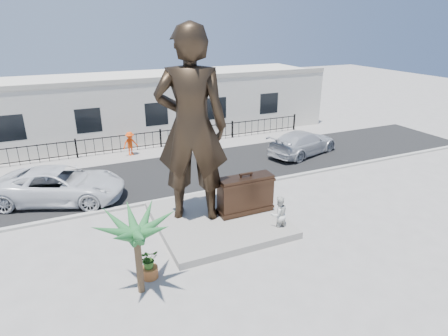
% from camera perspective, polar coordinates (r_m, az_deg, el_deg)
% --- Properties ---
extents(ground, '(100.00, 100.00, 0.00)m').
position_cam_1_polar(ground, '(15.53, 3.06, -10.41)').
color(ground, '#9E9991').
rests_on(ground, ground).
extents(street, '(40.00, 7.00, 0.01)m').
position_cam_1_polar(street, '(22.19, -6.32, -0.35)').
color(street, black).
rests_on(street, ground).
extents(curb, '(40.00, 0.25, 0.12)m').
position_cam_1_polar(curb, '(19.13, -3.06, -3.75)').
color(curb, '#A5A399').
rests_on(curb, ground).
extents(far_sidewalk, '(40.00, 2.50, 0.02)m').
position_cam_1_polar(far_sidewalk, '(25.81, -9.09, 2.67)').
color(far_sidewalk, '#9E9991').
rests_on(far_sidewalk, ground).
extents(plinth, '(5.20, 5.20, 0.30)m').
position_cam_1_polar(plinth, '(16.44, -0.89, -7.84)').
color(plinth, gray).
rests_on(plinth, ground).
extents(fence, '(22.00, 0.10, 1.20)m').
position_cam_1_polar(fence, '(26.37, -9.63, 4.39)').
color(fence, black).
rests_on(fence, ground).
extents(building, '(28.00, 7.00, 4.40)m').
position_cam_1_polar(building, '(29.95, -11.93, 9.43)').
color(building, silver).
rests_on(building, ground).
extents(statue, '(3.42, 2.92, 7.93)m').
position_cam_1_polar(statue, '(15.05, -4.99, 6.25)').
color(statue, black).
rests_on(statue, plinth).
extents(suitcase, '(2.41, 0.77, 1.70)m').
position_cam_1_polar(suitcase, '(16.39, 3.30, -4.05)').
color(suitcase, '#301F14').
rests_on(suitcase, plinth).
extents(tourist, '(0.79, 0.62, 1.61)m').
position_cam_1_polar(tourist, '(15.62, 8.35, -7.03)').
color(tourist, silver).
rests_on(tourist, ground).
extents(car_white, '(6.61, 4.82, 1.67)m').
position_cam_1_polar(car_white, '(19.71, -23.69, -2.35)').
color(car_white, silver).
rests_on(car_white, street).
extents(car_silver, '(5.71, 3.64, 1.54)m').
position_cam_1_polar(car_silver, '(25.14, 11.95, 3.80)').
color(car_silver, '#B7B8BC').
rests_on(car_silver, street).
extents(worker, '(1.13, 0.83, 1.57)m').
position_cam_1_polar(worker, '(25.05, -14.09, 3.62)').
color(worker, '#FA490D').
rests_on(worker, far_sidewalk).
extents(palm_tree, '(1.80, 1.80, 3.20)m').
position_cam_1_polar(palm_tree, '(13.11, -12.43, -17.82)').
color(palm_tree, '#225D2B').
rests_on(palm_tree, ground).
extents(planter, '(0.56, 0.56, 0.40)m').
position_cam_1_polar(planter, '(13.50, -11.22, -15.32)').
color(planter, '#A55D2B').
rests_on(planter, ground).
extents(shrub, '(0.71, 0.65, 0.67)m').
position_cam_1_polar(shrub, '(13.19, -11.39, -13.45)').
color(shrub, '#305B1D').
rests_on(shrub, planter).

